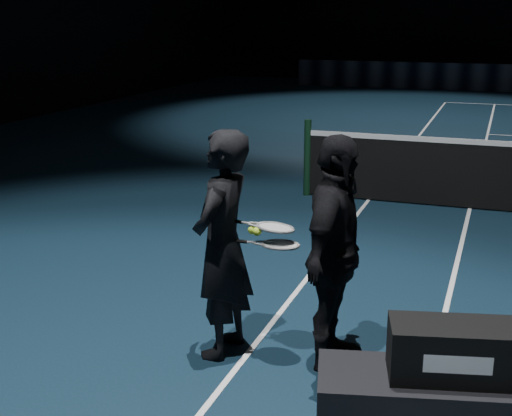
# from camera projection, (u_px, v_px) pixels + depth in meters

# --- Properties ---
(net_post_left) EXTENTS (0.10, 0.10, 1.10)m
(net_post_left) POSITION_uv_depth(u_px,v_px,m) (307.00, 158.00, 10.23)
(net_post_left) COLOR black
(net_post_left) RESTS_ON floor
(player_bench) EXTENTS (1.74, 0.92, 0.50)m
(player_bench) POSITION_uv_depth(u_px,v_px,m) (455.00, 414.00, 4.28)
(player_bench) COLOR black
(player_bench) RESTS_ON floor
(racket_bag) EXTENTS (0.89, 0.54, 0.33)m
(racket_bag) POSITION_uv_depth(u_px,v_px,m) (460.00, 351.00, 4.17)
(racket_bag) COLOR black
(racket_bag) RESTS_ON player_bench
(bag_signature) EXTENTS (0.38, 0.09, 0.11)m
(bag_signature) POSITION_uv_depth(u_px,v_px,m) (458.00, 365.00, 4.00)
(bag_signature) COLOR white
(bag_signature) RESTS_ON racket_bag
(player_a) EXTENTS (0.46, 0.67, 1.76)m
(player_a) POSITION_uv_depth(u_px,v_px,m) (222.00, 245.00, 5.37)
(player_a) COLOR black
(player_a) RESTS_ON floor
(player_b) EXTENTS (0.46, 1.04, 1.76)m
(player_b) POSITION_uv_depth(u_px,v_px,m) (334.00, 255.00, 5.16)
(player_b) COLOR black
(player_b) RESTS_ON floor
(racket_lower) EXTENTS (0.69, 0.27, 0.03)m
(racket_lower) POSITION_uv_depth(u_px,v_px,m) (280.00, 245.00, 5.25)
(racket_lower) COLOR black
(racket_lower) RESTS_ON player_a
(racket_upper) EXTENTS (0.70, 0.32, 0.10)m
(racket_upper) POSITION_uv_depth(u_px,v_px,m) (275.00, 228.00, 5.27)
(racket_upper) COLOR black
(racket_upper) RESTS_ON player_b
(tennis_balls) EXTENTS (0.12, 0.10, 0.12)m
(tennis_balls) POSITION_uv_depth(u_px,v_px,m) (255.00, 228.00, 5.27)
(tennis_balls) COLOR #9CCD2B
(tennis_balls) RESTS_ON racket_upper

